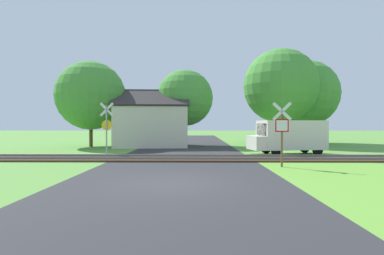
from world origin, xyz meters
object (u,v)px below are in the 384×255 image
(house, at_px, (152,125))
(tree_left, at_px, (91,96))
(crossing_sign_far, at_px, (107,125))
(mail_truck, at_px, (289,136))
(tree_center, at_px, (185,98))
(stop_sign_near, at_px, (282,130))
(tree_far, at_px, (305,94))
(tree_right, at_px, (281,86))

(house, distance_m, tree_left, 5.97)
(crossing_sign_far, relative_size, mail_truck, 0.65)
(house, bearing_deg, crossing_sign_far, -105.52)
(tree_center, distance_m, mail_truck, 11.08)
(mail_truck, bearing_deg, stop_sign_near, 149.18)
(stop_sign_near, xyz_separation_m, crossing_sign_far, (-9.56, 4.55, 0.18))
(mail_truck, bearing_deg, crossing_sign_far, 85.85)
(tree_far, distance_m, tree_right, 4.00)
(tree_far, distance_m, tree_center, 12.92)
(tree_center, bearing_deg, tree_right, 7.69)
(stop_sign_near, height_order, mail_truck, stop_sign_near)
(tree_right, xyz_separation_m, mail_truck, (-2.01, -9.06, -4.42))
(stop_sign_near, distance_m, crossing_sign_far, 10.59)
(house, xyz_separation_m, tree_far, (15.29, 4.59, 3.22))
(crossing_sign_far, relative_size, tree_far, 0.39)
(tree_far, xyz_separation_m, tree_center, (-12.38, -3.59, -0.75))
(stop_sign_near, distance_m, mail_truck, 6.30)
(tree_right, relative_size, mail_truck, 1.79)
(tree_left, distance_m, tree_center, 8.38)
(stop_sign_near, relative_size, tree_far, 0.35)
(tree_right, xyz_separation_m, tree_center, (-9.18, -1.24, -1.25))
(crossing_sign_far, bearing_deg, tree_center, 64.21)
(crossing_sign_far, height_order, tree_right, tree_right)
(tree_right, bearing_deg, tree_far, 36.33)
(tree_right, bearing_deg, crossing_sign_far, -142.83)
(crossing_sign_far, xyz_separation_m, house, (1.64, 8.17, 0.01))
(house, bearing_deg, tree_center, 14.79)
(stop_sign_near, bearing_deg, mail_truck, -96.11)
(stop_sign_near, height_order, tree_center, tree_center)
(stop_sign_near, bearing_deg, tree_center, -55.91)
(house, relative_size, tree_center, 0.97)
(tree_left, bearing_deg, tree_right, 8.30)
(crossing_sign_far, height_order, tree_left, tree_left)
(crossing_sign_far, bearing_deg, house, 79.23)
(house, xyz_separation_m, tree_left, (-5.37, -0.31, 2.58))
(stop_sign_near, height_order, tree_left, tree_left)
(crossing_sign_far, distance_m, house, 8.33)
(tree_center, bearing_deg, tree_far, 16.18)
(crossing_sign_far, relative_size, tree_right, 0.36)
(tree_left, height_order, tree_center, tree_left)
(tree_right, height_order, tree_left, tree_right)
(crossing_sign_far, height_order, tree_far, tree_far)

